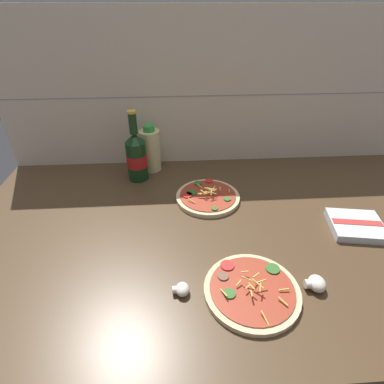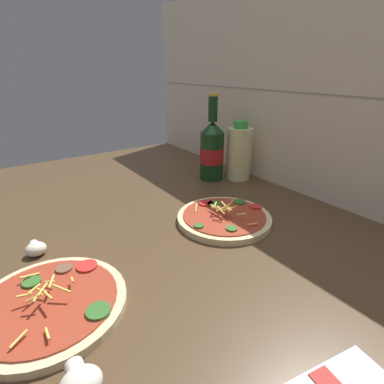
{
  "view_description": "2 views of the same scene",
  "coord_description": "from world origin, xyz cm",
  "px_view_note": "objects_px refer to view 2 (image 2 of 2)",
  "views": [
    {
      "loc": [
        -14.94,
        -69.37,
        61.95
      ],
      "look_at": [
        -9.75,
        8.86,
        10.25
      ],
      "focal_mm": 28.0,
      "sensor_mm": 36.0,
      "label": 1
    },
    {
      "loc": [
        43.15,
        -26.39,
        36.19
      ],
      "look_at": [
        -8.96,
        10.11,
        9.59
      ],
      "focal_mm": 28.0,
      "sensor_mm": 36.0,
      "label": 2
    }
  ],
  "objects_px": {
    "pizza_near": "(49,304)",
    "pizza_far": "(224,218)",
    "oil_bottle": "(239,153)",
    "beer_bottle": "(212,150)",
    "mushroom_left": "(36,249)",
    "mushroom_right": "(80,383)"
  },
  "relations": [
    {
      "from": "mushroom_left",
      "to": "mushroom_right",
      "type": "relative_size",
      "value": 0.8
    },
    {
      "from": "beer_bottle",
      "to": "oil_bottle",
      "type": "xyz_separation_m",
      "value": [
        0.05,
        0.07,
        -0.01
      ]
    },
    {
      "from": "beer_bottle",
      "to": "mushroom_right",
      "type": "distance_m",
      "value": 0.73
    },
    {
      "from": "pizza_far",
      "to": "mushroom_left",
      "type": "distance_m",
      "value": 0.4
    },
    {
      "from": "oil_bottle",
      "to": "beer_bottle",
      "type": "bearing_deg",
      "value": -122.88
    },
    {
      "from": "oil_bottle",
      "to": "mushroom_right",
      "type": "relative_size",
      "value": 3.7
    },
    {
      "from": "pizza_near",
      "to": "pizza_far",
      "type": "xyz_separation_m",
      "value": [
        -0.06,
        0.4,
        0.0
      ]
    },
    {
      "from": "pizza_far",
      "to": "beer_bottle",
      "type": "relative_size",
      "value": 0.83
    },
    {
      "from": "oil_bottle",
      "to": "mushroom_left",
      "type": "xyz_separation_m",
      "value": [
        0.1,
        -0.62,
        -0.07
      ]
    },
    {
      "from": "pizza_near",
      "to": "pizza_far",
      "type": "height_order",
      "value": "pizza_far"
    },
    {
      "from": "pizza_far",
      "to": "mushroom_left",
      "type": "bearing_deg",
      "value": -105.1
    },
    {
      "from": "pizza_near",
      "to": "oil_bottle",
      "type": "relative_size",
      "value": 1.23
    },
    {
      "from": "mushroom_left",
      "to": "mushroom_right",
      "type": "bearing_deg",
      "value": -1.26
    },
    {
      "from": "oil_bottle",
      "to": "mushroom_right",
      "type": "height_order",
      "value": "oil_bottle"
    },
    {
      "from": "pizza_near",
      "to": "oil_bottle",
      "type": "xyz_separation_m",
      "value": [
        -0.26,
        0.63,
        0.08
      ]
    },
    {
      "from": "pizza_far",
      "to": "mushroom_right",
      "type": "height_order",
      "value": "pizza_far"
    },
    {
      "from": "pizza_near",
      "to": "mushroom_right",
      "type": "distance_m",
      "value": 0.16
    },
    {
      "from": "pizza_near",
      "to": "beer_bottle",
      "type": "xyz_separation_m",
      "value": [
        -0.31,
        0.56,
        0.09
      ]
    },
    {
      "from": "pizza_near",
      "to": "mushroom_left",
      "type": "distance_m",
      "value": 0.17
    },
    {
      "from": "mushroom_left",
      "to": "pizza_near",
      "type": "bearing_deg",
      "value": -3.15
    },
    {
      "from": "beer_bottle",
      "to": "pizza_near",
      "type": "bearing_deg",
      "value": -60.76
    },
    {
      "from": "pizza_far",
      "to": "oil_bottle",
      "type": "xyz_separation_m",
      "value": [
        -0.2,
        0.23,
        0.08
      ]
    }
  ]
}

